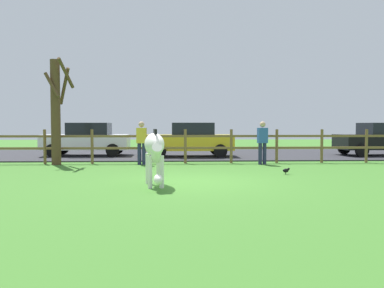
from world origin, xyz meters
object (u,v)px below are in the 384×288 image
Objects in this scene: parked_car_yellow at (190,139)px; parked_car_white at (87,139)px; visitor_right_of_tree at (262,141)px; parked_car_black at (381,139)px; visitor_left_of_tree at (142,141)px; crow_on_grass at (286,170)px; zebra at (155,149)px; bare_tree at (56,109)px.

parked_car_yellow is 1.00× the size of parked_car_white.
parked_car_black is at bearing 28.87° from visitor_right_of_tree.
visitor_right_of_tree is at bearing -1.64° from visitor_left_of_tree.
visitor_left_of_tree reaches higher than parked_car_black.
visitor_left_of_tree is (2.91, -3.89, 0.06)m from parked_car_white.
crow_on_grass is 6.97m from parked_car_yellow.
parked_car_white reaches higher than zebra.
parked_car_white is at bearing 126.84° from visitor_left_of_tree.
bare_tree is at bearing -166.97° from parked_car_black.
parked_car_white is (0.30, 3.75, -1.26)m from bare_tree.
visitor_left_of_tree is (-1.96, -3.22, 0.06)m from parked_car_yellow.
bare_tree is 2.42× the size of visitor_right_of_tree.
zebra is (4.00, -5.43, -1.18)m from bare_tree.
visitor_right_of_tree is (-6.51, -3.59, 0.06)m from parked_car_black.
parked_car_yellow is (5.18, 3.08, -1.26)m from bare_tree.
visitor_right_of_tree is (2.65, -3.35, 0.06)m from parked_car_yellow.
parked_car_black is at bearing 40.23° from zebra.
crow_on_grass is at bearing -42.96° from parked_car_white.
parked_car_black is 2.49× the size of visitor_left_of_tree.
crow_on_grass is at bearing -22.74° from bare_tree.
zebra is 5.34m from visitor_left_of_tree.
parked_car_black is 7.43m from visitor_right_of_tree.
bare_tree is 0.97× the size of parked_car_black.
parked_car_white is (-7.58, 7.05, 0.72)m from crow_on_grass.
zebra is at bearing -81.65° from visitor_left_of_tree.
parked_car_yellow is at bearing 82.10° from zebra.
parked_car_yellow is (-2.70, 6.38, 0.72)m from crow_on_grass.
crow_on_grass is (3.89, 2.12, -0.80)m from zebra.
bare_tree is 3.44m from visitor_left_of_tree.
visitor_left_of_tree reaches higher than zebra.
zebra is 8.98× the size of crow_on_grass.
parked_car_black is at bearing -1.77° from parked_car_white.
parked_car_black is 2.49× the size of visitor_right_of_tree.
visitor_left_of_tree is at bearing -162.72° from parked_car_black.
parked_car_white is 2.46× the size of visitor_right_of_tree.
visitor_right_of_tree reaches higher than zebra.
visitor_right_of_tree is (7.52, -4.02, 0.06)m from parked_car_white.
parked_car_yellow is at bearing 30.76° from bare_tree.
crow_on_grass is 0.13× the size of visitor_left_of_tree.
zebra is 1.18× the size of visitor_left_of_tree.
parked_car_yellow is at bearing -178.52° from parked_car_black.
parked_car_white is (-3.69, 9.18, -0.08)m from zebra.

